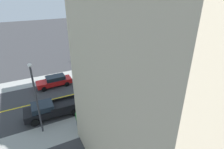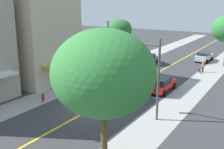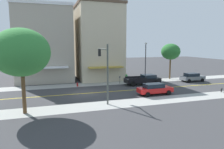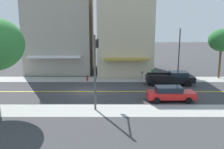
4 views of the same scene
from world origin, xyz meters
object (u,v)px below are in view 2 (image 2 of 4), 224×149
object	(u,v)px
street_tree_right_corner	(120,30)
small_dog	(200,71)
parking_meter	(86,76)
street_tree_left_near	(104,73)
black_pickup_truck	(116,72)
street_lamp	(108,42)
traffic_light_mast	(146,67)
pedestrian_green_shirt	(89,73)
fire_hydrant	(43,98)
silver_sedan_right_curb	(204,56)
grey_sedan_left_curb	(149,59)
pedestrian_orange_shirt	(203,66)
red_sedan_right_curb	(162,84)

from	to	relation	value
street_tree_right_corner	small_dog	size ratio (longest dim) A/B	11.13
parking_meter	small_dog	size ratio (longest dim) A/B	2.06
street_tree_left_near	black_pickup_truck	distance (m)	20.91
street_lamp	street_tree_left_near	bearing A→B (deg)	-58.14
parking_meter	traffic_light_mast	bearing A→B (deg)	-28.44
street_lamp	pedestrian_green_shirt	world-z (taller)	street_lamp
parking_meter	traffic_light_mast	xyz separation A→B (m)	(10.30, -5.58, 3.55)
fire_hydrant	silver_sedan_right_curb	distance (m)	28.70
street_tree_right_corner	silver_sedan_right_curb	size ratio (longest dim) A/B	1.52
silver_sedan_right_curb	traffic_light_mast	bearing A→B (deg)	-174.29
street_tree_left_near	fire_hydrant	xyz separation A→B (m)	(-11.70, 6.89, -5.61)
grey_sedan_left_curb	pedestrian_green_shirt	distance (m)	12.20
parking_meter	pedestrian_green_shirt	bearing A→B (deg)	112.91
parking_meter	small_dog	distance (m)	15.73
black_pickup_truck	pedestrian_orange_shirt	distance (m)	12.44
street_lamp	black_pickup_truck	world-z (taller)	street_lamp
silver_sedan_right_curb	small_dog	distance (m)	8.31
black_pickup_truck	pedestrian_orange_shirt	bearing A→B (deg)	-41.07
street_tree_left_near	silver_sedan_right_curb	xyz separation A→B (m)	(-2.95, 34.21, -5.19)
silver_sedan_right_curb	small_dog	size ratio (longest dim) A/B	7.30
parking_meter	small_dog	world-z (taller)	parking_meter
street_lamp	black_pickup_truck	distance (m)	4.27
fire_hydrant	street_tree_right_corner	bearing A→B (deg)	96.29
street_tree_left_near	pedestrian_orange_shirt	bearing A→B (deg)	92.74
grey_sedan_left_curb	black_pickup_truck	world-z (taller)	black_pickup_truck
pedestrian_orange_shirt	pedestrian_green_shirt	world-z (taller)	pedestrian_orange_shirt
pedestrian_green_shirt	small_dog	bearing A→B (deg)	-124.39
street_tree_right_corner	parking_meter	bearing A→B (deg)	-80.71
street_lamp	pedestrian_green_shirt	distance (m)	4.87
fire_hydrant	small_dog	distance (m)	21.71
red_sedan_right_curb	street_tree_right_corner	bearing A→B (deg)	48.02
grey_sedan_left_curb	fire_hydrant	bearing A→B (deg)	173.51
street_lamp	pedestrian_orange_shirt	size ratio (longest dim) A/B	4.13
grey_sedan_left_curb	traffic_light_mast	bearing A→B (deg)	-157.93
fire_hydrant	pedestrian_orange_shirt	world-z (taller)	pedestrian_orange_shirt
traffic_light_mast	black_pickup_truck	world-z (taller)	traffic_light_mast
street_lamp	small_dog	size ratio (longest dim) A/B	11.42
street_tree_left_near	red_sedan_right_curb	size ratio (longest dim) A/B	1.74
street_tree_left_near	small_dog	bearing A→B (deg)	93.27
street_lamp	grey_sedan_left_curb	xyz separation A→B (m)	(2.06, 8.53, -3.52)
street_tree_right_corner	street_lamp	distance (m)	6.68
silver_sedan_right_curb	street_tree_right_corner	bearing A→B (deg)	131.75
fire_hydrant	small_dog	bearing A→B (deg)	61.93
street_tree_left_near	red_sedan_right_curb	bearing A→B (deg)	100.55
parking_meter	red_sedan_right_curb	world-z (taller)	red_sedan_right_curb
silver_sedan_right_curb	pedestrian_green_shirt	xyz separation A→B (m)	(-9.61, -18.44, 0.04)
fire_hydrant	pedestrian_green_shirt	world-z (taller)	pedestrian_green_shirt
street_tree_right_corner	street_lamp	xyz separation A→B (m)	(1.86, -6.34, -1.00)
pedestrian_green_shirt	street_tree_right_corner	bearing A→B (deg)	-70.22
silver_sedan_right_curb	black_pickup_truck	distance (m)	17.81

